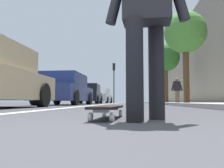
% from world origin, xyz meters
% --- Properties ---
extents(ground_plane, '(80.00, 80.00, 0.00)m').
position_xyz_m(ground_plane, '(10.00, 0.00, 0.00)').
color(ground_plane, '#38383D').
extents(lane_stripe_white, '(52.00, 0.16, 0.01)m').
position_xyz_m(lane_stripe_white, '(20.00, 1.25, 0.00)').
color(lane_stripe_white, silver).
rests_on(lane_stripe_white, ground).
extents(sidewalk_curb, '(52.00, 3.20, 0.11)m').
position_xyz_m(sidewalk_curb, '(18.00, -3.53, 0.05)').
color(sidewalk_curb, '#9E9B93').
rests_on(sidewalk_curb, ground).
extents(building_facade, '(40.00, 1.20, 8.12)m').
position_xyz_m(building_facade, '(22.00, -6.28, 4.06)').
color(building_facade, gray).
rests_on(building_facade, ground).
extents(skateboard, '(0.85, 0.25, 0.11)m').
position_xyz_m(skateboard, '(1.45, -0.14, 0.09)').
color(skateboard, white).
rests_on(skateboard, ground).
extents(skater_person, '(0.45, 0.72, 1.64)m').
position_xyz_m(skater_person, '(1.30, -0.48, 0.94)').
color(skater_person, black).
rests_on(skater_person, ground).
extents(parked_car_mid, '(4.49, 2.11, 1.50)m').
position_xyz_m(parked_car_mid, '(10.43, 2.92, 0.73)').
color(parked_car_mid, navy).
rests_on(parked_car_mid, ground).
extents(parked_car_far, '(4.58, 2.04, 1.48)m').
position_xyz_m(parked_car_far, '(17.11, 3.03, 0.71)').
color(parked_car_far, black).
rests_on(parked_car_far, ground).
extents(parked_car_end, '(4.47, 2.03, 1.49)m').
position_xyz_m(parked_car_end, '(23.46, 2.87, 0.72)').
color(parked_car_end, silver).
rests_on(parked_car_end, ground).
extents(traffic_light, '(0.33, 0.28, 4.37)m').
position_xyz_m(traffic_light, '(24.68, 1.65, 3.01)').
color(traffic_light, '#2D2D2D').
rests_on(traffic_light, ground).
extents(street_tree_mid, '(2.18, 2.18, 4.85)m').
position_xyz_m(street_tree_mid, '(11.55, -3.13, 3.70)').
color(street_tree_mid, brown).
rests_on(street_tree_mid, ground).
extents(street_tree_far, '(2.29, 2.29, 4.95)m').
position_xyz_m(street_tree_far, '(18.69, -3.13, 3.75)').
color(street_tree_far, brown).
rests_on(street_tree_far, ground).
extents(pedestrian_distant, '(0.43, 0.67, 1.54)m').
position_xyz_m(pedestrian_distant, '(13.06, -2.93, 0.88)').
color(pedestrian_distant, brown).
rests_on(pedestrian_distant, ground).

